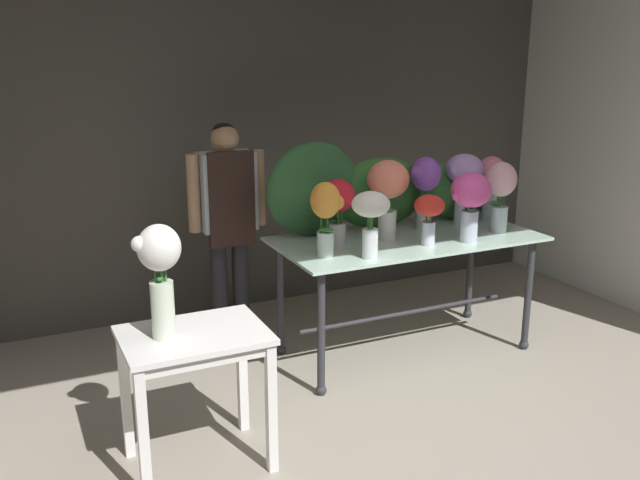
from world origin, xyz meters
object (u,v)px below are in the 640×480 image
Objects in this scene: vase_rosy_peonies at (491,181)px; vase_white_roses_tall at (160,270)px; vase_ivory_lilies at (371,214)px; vase_violet_anemones at (425,185)px; vase_sunset_stock at (326,210)px; display_table_glass at (407,256)px; vase_coral_ranunculus at (388,188)px; vase_fuchsia_tulips at (471,198)px; vase_blush_dahlias at (501,189)px; side_table_white at (195,352)px; florist at (228,211)px; vase_lilac_roses at (464,177)px; vase_crimson_hydrangea at (337,202)px; vase_scarlet_carnations at (429,213)px.

vase_rosy_peonies reaches higher than vase_white_roses_tall.
vase_ivory_lilies is 0.82m from vase_violet_anemones.
vase_ivory_lilies is 0.28m from vase_sunset_stock.
vase_coral_ranunculus is at bearing 172.71° from display_table_glass.
vase_fuchsia_tulips is 0.95× the size of vase_blush_dahlias.
vase_violet_anemones reaches higher than vase_ivory_lilies.
vase_fuchsia_tulips is at bearing 3.32° from vase_ivory_lilies.
side_table_white is 1.29× the size of vase_white_roses_tall.
vase_sunset_stock reaches higher than vase_ivory_lilies.
vase_coral_ranunculus is (0.55, 0.18, 0.06)m from vase_sunset_stock.
vase_lilac_roses is (1.61, -0.60, 0.22)m from florist.
display_table_glass is at bearing 21.67° from vase_white_roses_tall.
side_table_white is (-1.72, -0.74, -0.08)m from display_table_glass.
vase_crimson_hydrangea is 0.93× the size of vase_fuchsia_tulips.
vase_fuchsia_tulips is at bearing -21.36° from vase_crimson_hydrangea.
side_table_white is 1.53× the size of vase_rosy_peonies.
vase_coral_ranunculus is 0.94× the size of vase_white_roses_tall.
vase_coral_ranunculus is at bearing -162.64° from vase_violet_anemones.
vase_violet_anemones reaches higher than side_table_white.
vase_white_roses_tall is at bearing -161.53° from vase_rosy_peonies.
vase_ivory_lilies is at bearing -133.49° from vase_coral_ranunculus.
vase_ivory_lilies is 0.37m from vase_crimson_hydrangea.
vase_blush_dahlias is (1.37, 0.02, 0.01)m from vase_sunset_stock.
side_table_white is 1.57× the size of vase_fuchsia_tulips.
vase_sunset_stock is at bearing 29.77° from side_table_white.
vase_scarlet_carnations is 1.96m from vase_white_roses_tall.
vase_violet_anemones is at bearing 33.06° from vase_ivory_lilies.
vase_rosy_peonies is at bearing 5.64° from vase_lilac_roses.
vase_scarlet_carnations is at bearing 16.67° from side_table_white.
vase_crimson_hydrangea is 0.91× the size of vase_rosy_peonies.
vase_blush_dahlias is 1.02× the size of vase_rosy_peonies.
vase_sunset_stock is 0.82× the size of vase_white_roses_tall.
florist is (-1.06, 0.73, 0.28)m from display_table_glass.
vase_violet_anemones is 0.60m from vase_rosy_peonies.
vase_scarlet_carnations is (0.54, -0.28, -0.06)m from vase_crimson_hydrangea.
vase_fuchsia_tulips is at bearing 13.13° from side_table_white.
vase_coral_ranunculus is at bearing 169.17° from vase_blush_dahlias.
vase_sunset_stock is (-0.19, -0.22, 0.01)m from vase_crimson_hydrangea.
vase_rosy_peonies is (0.51, 0.42, -0.01)m from vase_fuchsia_tulips.
vase_crimson_hydrangea is at bearing -173.88° from vase_violet_anemones.
side_table_white is 2.75m from vase_rosy_peonies.
vase_coral_ranunculus is 1.88m from vase_white_roses_tall.
vase_blush_dahlias is (0.67, -0.14, 0.44)m from display_table_glass.
vase_blush_dahlias is at bearing -10.83° from vase_coral_ranunculus.
side_table_white is at bearing -166.87° from vase_fuchsia_tulips.
vase_scarlet_carnations is (1.08, -0.95, 0.08)m from florist.
vase_sunset_stock is 1.37m from vase_blush_dahlias.
vase_white_roses_tall is at bearing -118.89° from florist.
vase_violet_anemones is 2.27m from vase_white_roses_tall.
display_table_glass is at bearing -6.42° from vase_crimson_hydrangea.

